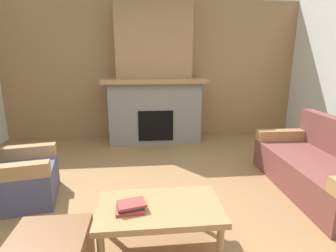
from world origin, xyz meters
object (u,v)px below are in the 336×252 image
Objects in this scene: couch at (322,169)px; coffee_table at (159,211)px; fireplace at (154,81)px; armchair at (14,177)px.

coffee_table is at bearing -156.98° from couch.
fireplace is 2.70× the size of coffee_table.
coffee_table is (-0.14, -3.21, -0.79)m from fireplace.
armchair is at bearing -127.54° from fireplace.
armchair is 0.89× the size of coffee_table.
armchair is at bearing 177.97° from couch.
couch is at bearing -51.00° from fireplace.
couch is 3.60m from armchair.
fireplace is at bearing 87.56° from coffee_table.
couch is at bearing 23.02° from coffee_table.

